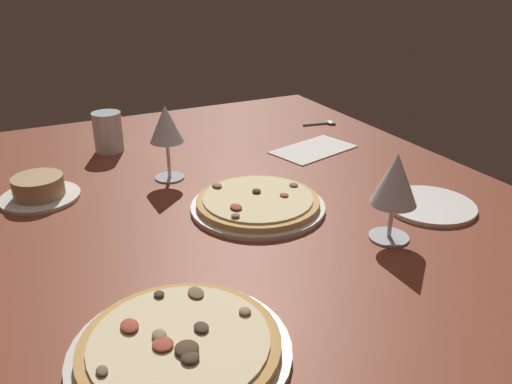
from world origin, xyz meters
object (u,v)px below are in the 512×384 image
wine_glass_far (395,182)px  paper_menu (314,149)px  water_glass (108,134)px  wine_glass_near (166,126)px  side_plate (430,205)px  pizza_side (180,347)px  ramekin_on_saucer (39,190)px  spoon (327,123)px  pizza_main (258,203)px

wine_glass_far → paper_menu: (45.96, -12.97, -10.92)cm
water_glass → wine_glass_near: bearing=-161.4°
wine_glass_near → side_plate: size_ratio=0.94×
pizza_side → ramekin_on_saucer: size_ratio=1.76×
ramekin_on_saucer → spoon: bearing=-77.9°
pizza_main → paper_menu: bearing=-49.4°
wine_glass_near → paper_menu: wine_glass_near is taller
ramekin_on_saucer → paper_menu: ramekin_on_saucer is taller
wine_glass_near → wine_glass_far: bearing=-148.9°
side_plate → paper_menu: 39.78cm
wine_glass_near → side_plate: bearing=-132.0°
wine_glass_far → water_glass: wine_glass_far is taller
pizza_main → pizza_side: same height
water_glass → spoon: water_glass is taller
wine_glass_far → paper_menu: size_ratio=0.75×
wine_glass_near → side_plate: (-38.26, -42.52, -11.95)cm
pizza_main → pizza_side: size_ratio=0.95×
wine_glass_near → spoon: (19.36, -55.86, -11.94)cm
pizza_main → spoon: bearing=-46.5°
wine_glass_far → spoon: wine_glass_far is taller
wine_glass_far → wine_glass_near: wine_glass_near is taller
side_plate → spoon: spoon is taller
pizza_main → wine_glass_near: (23.31, 10.93, 11.17)cm
ramekin_on_saucer → pizza_main: bearing=-122.5°
wine_glass_near → spoon: 60.31cm
pizza_side → spoon: pizza_side is taller
pizza_main → wine_glass_far: bearing=-143.2°
pizza_side → ramekin_on_saucer: ramekin_on_saucer is taller
wine_glass_near → paper_menu: size_ratio=0.79×
paper_menu → spoon: spoon is taller
wine_glass_far → water_glass: (69.15, 35.10, -6.34)cm
pizza_side → wine_glass_far: bearing=-74.5°
water_glass → wine_glass_far: bearing=-153.1°
ramekin_on_saucer → water_glass: (23.18, -19.58, 2.62)cm
spoon → wine_glass_far: bearing=155.6°
pizza_main → side_plate: size_ratio=1.48×
pizza_main → paper_menu: (24.73, -28.87, -1.07)cm
wine_glass_near → water_glass: 27.08cm
ramekin_on_saucer → paper_menu: bearing=-90.0°
wine_glass_far → wine_glass_near: 52.00cm
pizza_main → ramekin_on_saucer: ramekin_on_saucer is taller
pizza_side → water_glass: size_ratio=2.78×
pizza_side → paper_menu: size_ratio=1.33×
wine_glass_far → spoon: (63.89, -29.03, -10.62)cm
side_plate → pizza_side: bearing=107.2°
pizza_side → side_plate: 62.24cm
wine_glass_far → side_plate: size_ratio=0.89×
wine_glass_far → side_plate: (6.27, -15.69, -10.62)cm
water_glass → side_plate: size_ratio=0.56×
pizza_main → water_glass: (47.92, 19.20, 3.51)cm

